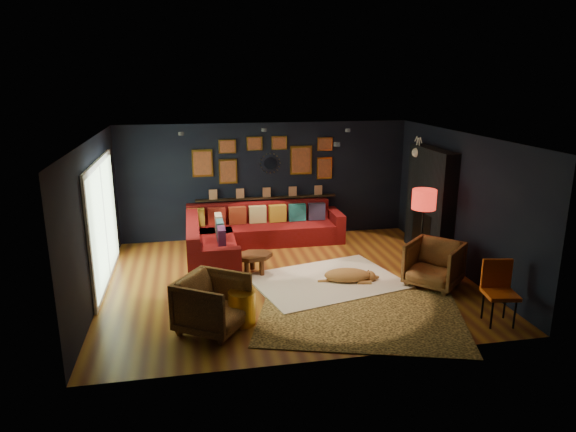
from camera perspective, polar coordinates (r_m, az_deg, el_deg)
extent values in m
plane|color=#98611D|center=(9.39, 0.14, -7.17)|extent=(6.50, 6.50, 0.00)
plane|color=black|center=(11.62, -2.46, 3.93)|extent=(6.50, 0.00, 6.50)
plane|color=black|center=(6.42, 4.86, -5.65)|extent=(6.50, 0.00, 6.50)
plane|color=black|center=(8.96, -20.71, -0.52)|extent=(0.00, 5.50, 5.50)
plane|color=black|center=(10.09, 18.57, 1.39)|extent=(0.00, 5.50, 5.50)
plane|color=beige|center=(8.73, 0.15, 8.80)|extent=(6.50, 6.50, 0.00)
cube|color=maroon|center=(11.38, -3.02, -1.99)|extent=(3.20, 0.95, 0.42)
cube|color=maroon|center=(11.60, -3.29, 0.51)|extent=(3.20, 0.24, 0.46)
cube|color=maroon|center=(11.69, 5.25, -1.00)|extent=(0.22, 0.95, 0.64)
cube|color=maroon|center=(10.25, -8.42, -4.12)|extent=(0.95, 2.20, 0.42)
cube|color=maroon|center=(10.11, -10.52, -1.98)|extent=(0.24, 2.20, 0.46)
cube|color=maroon|center=(9.27, -8.15, -5.51)|extent=(0.95, 0.22, 0.64)
cube|color=gold|center=(11.31, -10.20, -0.15)|extent=(0.38, 0.14, 0.38)
cube|color=maroon|center=(11.33, -7.92, -0.04)|extent=(0.38, 0.14, 0.38)
cube|color=maroon|center=(11.35, -5.65, 0.07)|extent=(0.38, 0.14, 0.38)
cube|color=#D2C87E|center=(11.40, -3.40, 0.19)|extent=(0.38, 0.14, 0.38)
cube|color=gold|center=(11.47, -1.17, 0.30)|extent=(0.38, 0.14, 0.38)
cube|color=#1C6A71|center=(11.55, 1.03, 0.41)|extent=(0.38, 0.14, 0.38)
cube|color=#2D2A47|center=(11.65, 3.19, 0.51)|extent=(0.38, 0.14, 0.38)
cube|color=#C6B197|center=(10.80, -7.73, -0.80)|extent=(0.14, 0.38, 0.38)
cube|color=#2B5766|center=(10.32, -7.56, -1.56)|extent=(0.14, 0.38, 0.38)
cube|color=#4D2352|center=(9.84, -7.38, -2.39)|extent=(0.14, 0.38, 0.38)
cube|color=black|center=(11.63, -2.39, 2.03)|extent=(3.20, 0.12, 0.04)
cube|color=gold|center=(11.39, -9.48, 5.81)|extent=(0.45, 0.03, 0.60)
cube|color=#A44D29|center=(11.37, -9.48, 5.79)|extent=(0.38, 0.01, 0.51)
cube|color=gold|center=(11.45, -6.68, 4.95)|extent=(0.40, 0.03, 0.55)
cube|color=#A44D29|center=(11.43, -6.67, 4.93)|extent=(0.34, 0.01, 0.47)
cube|color=gold|center=(11.36, -6.76, 7.67)|extent=(0.38, 0.03, 0.30)
cube|color=#A44D29|center=(11.35, -6.76, 7.66)|extent=(0.32, 0.01, 0.25)
cube|color=gold|center=(11.65, 1.45, 6.22)|extent=(0.50, 0.03, 0.65)
cube|color=#A44D29|center=(11.63, 1.47, 6.21)|extent=(0.42, 0.01, 0.55)
cube|color=gold|center=(11.81, 4.07, 5.33)|extent=(0.35, 0.03, 0.50)
cube|color=#A44D29|center=(11.79, 4.09, 5.32)|extent=(0.30, 0.01, 0.42)
cube|color=gold|center=(11.73, 4.12, 7.98)|extent=(0.35, 0.03, 0.30)
cube|color=#A44D29|center=(11.71, 4.14, 7.97)|extent=(0.30, 0.01, 0.25)
cube|color=gold|center=(11.42, -3.74, 8.04)|extent=(0.35, 0.03, 0.30)
cube|color=#A44D29|center=(11.40, -3.73, 8.02)|extent=(0.30, 0.01, 0.25)
cube|color=gold|center=(11.50, -0.99, 8.12)|extent=(0.35, 0.03, 0.30)
cube|color=#A44D29|center=(11.48, -0.98, 8.11)|extent=(0.30, 0.01, 0.25)
cylinder|color=silver|center=(11.53, -1.97, 5.87)|extent=(0.28, 0.03, 0.28)
cone|color=gold|center=(11.56, -0.88, 5.91)|extent=(0.03, 0.16, 0.03)
cone|color=gold|center=(11.55, -0.97, 6.32)|extent=(0.04, 0.16, 0.04)
cone|color=gold|center=(11.53, -1.20, 6.66)|extent=(0.04, 0.16, 0.04)
cone|color=gold|center=(11.51, -1.56, 6.88)|extent=(0.04, 0.16, 0.04)
cone|color=gold|center=(11.50, -1.98, 6.95)|extent=(0.03, 0.16, 0.03)
cone|color=gold|center=(11.48, -2.39, 6.86)|extent=(0.04, 0.16, 0.04)
cone|color=gold|center=(11.48, -2.75, 6.61)|extent=(0.04, 0.16, 0.04)
cone|color=gold|center=(11.49, -2.98, 6.25)|extent=(0.04, 0.16, 0.04)
cone|color=gold|center=(11.50, -3.06, 5.83)|extent=(0.03, 0.16, 0.03)
cone|color=gold|center=(11.51, -2.97, 5.42)|extent=(0.04, 0.16, 0.04)
cone|color=gold|center=(11.53, -2.73, 5.08)|extent=(0.04, 0.16, 0.04)
cone|color=gold|center=(11.55, -2.37, 4.86)|extent=(0.04, 0.16, 0.04)
cone|color=gold|center=(11.57, -1.96, 4.80)|extent=(0.03, 0.16, 0.03)
cone|color=gold|center=(11.58, -1.54, 4.89)|extent=(0.04, 0.16, 0.04)
cone|color=gold|center=(11.58, -1.20, 5.14)|extent=(0.04, 0.16, 0.04)
cone|color=gold|center=(11.58, -0.96, 5.49)|extent=(0.04, 0.16, 0.04)
cube|color=black|center=(10.84, 15.50, 1.47)|extent=(0.30, 1.60, 2.20)
cube|color=black|center=(10.98, 14.98, -1.84)|extent=(0.20, 0.80, 0.90)
cone|color=white|center=(11.15, 15.14, 6.84)|extent=(0.35, 0.28, 0.28)
sphere|color=white|center=(11.05, 14.10, 6.85)|extent=(0.20, 0.20, 0.20)
cylinder|color=white|center=(10.98, 14.39, 7.67)|extent=(0.02, 0.10, 0.28)
cylinder|color=white|center=(11.09, 14.13, 7.76)|extent=(0.02, 0.10, 0.28)
cube|color=white|center=(9.58, -19.86, -0.70)|extent=(0.04, 2.80, 2.20)
cube|color=#C1EAB3|center=(9.57, -19.71, -0.69)|extent=(0.01, 2.60, 2.00)
cube|color=white|center=(9.57, -19.68, -0.69)|extent=(0.02, 0.06, 2.00)
cylinder|color=black|center=(9.77, -11.79, 8.94)|extent=(0.10, 0.10, 0.06)
cylinder|color=black|center=(10.27, -2.70, 9.54)|extent=(0.10, 0.10, 0.06)
cylinder|color=black|center=(10.24, 6.65, 9.44)|extent=(0.10, 0.10, 0.06)
cylinder|color=black|center=(8.11, 5.45, 7.93)|extent=(0.10, 0.10, 0.06)
cube|color=silver|center=(9.34, 4.34, -7.22)|extent=(2.89, 2.39, 0.03)
cube|color=tan|center=(8.13, 8.06, -11.01)|extent=(3.62, 3.03, 0.02)
cylinder|color=#572A14|center=(9.47, -4.60, -5.83)|extent=(0.09, 0.09, 0.30)
cylinder|color=#572A14|center=(9.51, -2.93, -5.72)|extent=(0.09, 0.09, 0.30)
cylinder|color=#572A14|center=(9.79, -4.00, -5.10)|extent=(0.09, 0.09, 0.30)
cylinder|color=maroon|center=(10.58, -8.37, -3.58)|extent=(0.48, 0.48, 0.32)
imported|color=#C9803E|center=(7.58, -8.40, -9.35)|extent=(1.17, 1.18, 0.90)
imported|color=#C9803E|center=(9.37, 15.92, -4.95)|extent=(1.17, 1.17, 0.88)
cylinder|color=gold|center=(7.79, -5.14, -10.11)|extent=(0.41, 0.41, 0.51)
cylinder|color=black|center=(8.18, 21.71, -10.08)|extent=(0.03, 0.03, 0.47)
cylinder|color=black|center=(8.31, 23.89, -9.90)|extent=(0.03, 0.03, 0.47)
cylinder|color=black|center=(8.46, 20.84, -9.13)|extent=(0.03, 0.03, 0.47)
cylinder|color=black|center=(8.59, 22.95, -8.97)|extent=(0.03, 0.03, 0.47)
cube|color=#F85A16|center=(8.29, 22.51, -8.02)|extent=(0.52, 0.52, 0.06)
cube|color=#F85A16|center=(8.36, 22.17, -5.90)|extent=(0.45, 0.12, 0.45)
cylinder|color=black|center=(10.09, 14.35, -5.92)|extent=(0.27, 0.27, 0.04)
cylinder|color=black|center=(9.87, 14.60, -2.31)|extent=(0.04, 0.04, 1.29)
cylinder|color=red|center=(9.68, 14.89, 1.80)|extent=(0.44, 0.44, 0.36)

